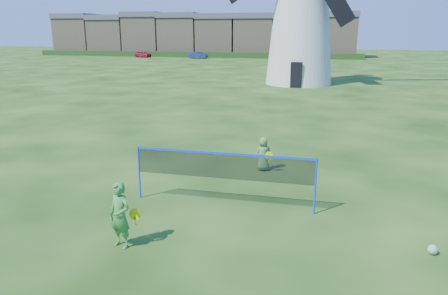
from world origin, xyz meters
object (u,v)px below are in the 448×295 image
(player_girl, at_px, (120,215))
(play_ball, at_px, (433,250))
(player_boy, at_px, (264,154))
(windmill, at_px, (301,13))
(car_left, at_px, (143,54))
(car_right, at_px, (198,55))
(badminton_net, at_px, (223,167))

(player_girl, bearing_deg, play_ball, 28.09)
(player_boy, bearing_deg, windmill, -106.19)
(play_ball, bearing_deg, player_girl, -169.43)
(play_ball, xyz_separation_m, car_left, (-35.92, 65.60, 0.48))
(windmill, bearing_deg, car_right, 120.48)
(play_ball, xyz_separation_m, car_right, (-25.00, 64.70, 0.47))
(play_ball, distance_m, car_left, 74.80)
(badminton_net, bearing_deg, windmill, 89.88)
(car_left, bearing_deg, player_boy, -131.75)
(badminton_net, distance_m, car_right, 66.19)
(player_boy, bearing_deg, play_ball, 114.66)
(badminton_net, bearing_deg, car_left, 115.70)
(play_ball, relative_size, car_left, 0.06)
(player_girl, relative_size, car_right, 0.43)
(badminton_net, bearing_deg, play_ball, -17.07)
(player_boy, height_order, car_left, same)
(windmill, relative_size, car_right, 5.14)
(player_boy, distance_m, play_ball, 6.69)
(player_boy, relative_size, play_ball, 5.41)
(car_left, bearing_deg, play_ball, -130.45)
(player_girl, height_order, player_boy, player_girl)
(play_ball, relative_size, car_right, 0.06)
(player_girl, relative_size, car_left, 0.44)
(car_left, bearing_deg, player_girl, -135.61)
(player_girl, distance_m, play_ball, 6.94)
(badminton_net, height_order, player_boy, badminton_net)
(play_ball, bearing_deg, player_boy, 132.11)
(windmill, xyz_separation_m, player_girl, (-1.74, -32.05, -5.52))
(badminton_net, distance_m, player_girl, 3.32)
(windmill, distance_m, player_boy, 26.46)
(player_boy, relative_size, car_right, 0.34)
(car_left, bearing_deg, windmill, -117.59)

